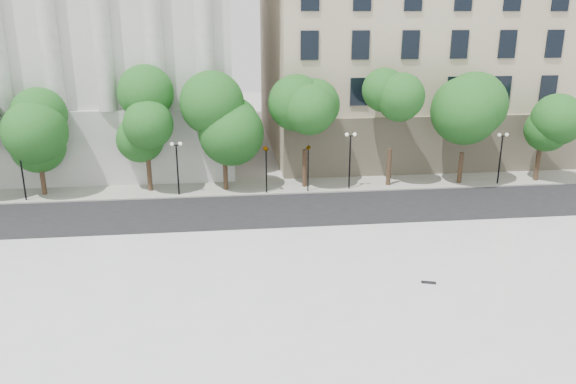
# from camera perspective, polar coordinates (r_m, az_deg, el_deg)

# --- Properties ---
(ground) EXTENTS (160.00, 160.00, 0.00)m
(ground) POSITION_cam_1_polar(r_m,az_deg,el_deg) (22.38, 1.84, -17.92)
(ground) COLOR #A9A69F
(ground) RESTS_ON ground
(plaza) EXTENTS (44.00, 22.00, 0.45)m
(plaza) POSITION_cam_1_polar(r_m,az_deg,el_deg) (24.74, 0.80, -13.48)
(plaza) COLOR silver
(plaza) RESTS_ON ground
(street) EXTENTS (60.00, 8.00, 0.02)m
(street) POSITION_cam_1_polar(r_m,az_deg,el_deg) (38.37, -2.09, -2.17)
(street) COLOR black
(street) RESTS_ON ground
(far_sidewalk) EXTENTS (60.00, 4.00, 0.12)m
(far_sidewalk) POSITION_cam_1_polar(r_m,az_deg,el_deg) (44.03, -2.72, 0.53)
(far_sidewalk) COLOR #B2AEA4
(far_sidewalk) RESTS_ON ground
(building_west) EXTENTS (31.50, 27.65, 25.60)m
(building_west) POSITION_cam_1_polar(r_m,az_deg,el_deg) (58.33, -21.67, 16.35)
(building_west) COLOR silver
(building_west) RESTS_ON ground
(building_east) EXTENTS (36.00, 26.15, 23.00)m
(building_east) POSITION_cam_1_polar(r_m,az_deg,el_deg) (61.32, 15.74, 15.28)
(building_east) COLOR beige
(building_east) RESTS_ON ground
(traffic_light_west) EXTENTS (0.85, 1.86, 4.23)m
(traffic_light_west) POSITION_cam_1_polar(r_m,az_deg,el_deg) (41.46, -2.25, 4.71)
(traffic_light_west) COLOR black
(traffic_light_west) RESTS_ON ground
(traffic_light_east) EXTENTS (0.84, 1.69, 4.17)m
(traffic_light_east) POSITION_cam_1_polar(r_m,az_deg,el_deg) (41.83, 2.08, 4.73)
(traffic_light_east) COLOR black
(traffic_light_east) RESTS_ON ground
(skateboard) EXTENTS (0.73, 0.38, 0.07)m
(skateboard) POSITION_cam_1_polar(r_m,az_deg,el_deg) (28.60, 14.09, -8.90)
(skateboard) COLOR black
(skateboard) RESTS_ON plaza
(street_trees) EXTENTS (46.77, 5.11, 8.06)m
(street_trees) POSITION_cam_1_polar(r_m,az_deg,el_deg) (42.30, -2.93, 7.12)
(street_trees) COLOR #382619
(street_trees) RESTS_ON ground
(lamp_posts) EXTENTS (36.86, 0.28, 4.51)m
(lamp_posts) POSITION_cam_1_polar(r_m,az_deg,el_deg) (41.95, -1.89, 3.77)
(lamp_posts) COLOR black
(lamp_posts) RESTS_ON ground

